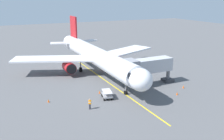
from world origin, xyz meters
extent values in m
plane|color=#565659|center=(0.00, 0.00, 0.00)|extent=(220.00, 220.00, 0.00)
cube|color=yellow|center=(1.49, 8.91, 0.01)|extent=(0.62, 40.00, 0.01)
cylinder|color=white|center=(1.49, 2.91, 4.10)|extent=(4.12, 34.03, 3.80)
ellipsoid|color=white|center=(1.31, 21.11, 4.10)|extent=(3.65, 4.03, 3.61)
cone|color=white|center=(1.66, -15.59, 4.10)|extent=(3.45, 3.03, 3.42)
cube|color=black|center=(1.33, 19.71, 4.65)|extent=(3.25, 1.63, 0.90)
cube|color=white|center=(-7.00, -0.89, 3.50)|extent=(17.74, 11.34, 0.36)
cylinder|color=red|center=(-4.30, 1.85, 2.00)|extent=(2.33, 3.42, 2.30)
cylinder|color=black|center=(-4.32, 3.60, 2.00)|extent=(2.10, 0.22, 2.10)
cube|color=white|center=(10.05, -0.73, 3.50)|extent=(17.77, 11.08, 0.36)
cylinder|color=red|center=(7.30, 1.96, 2.00)|extent=(2.33, 3.42, 2.30)
cylinder|color=black|center=(7.28, 3.71, 2.00)|extent=(2.10, 0.22, 2.10)
cube|color=red|center=(1.63, -12.59, 7.90)|extent=(0.41, 4.80, 7.20)
cube|color=white|center=(-1.57, -12.32, 4.70)|extent=(6.83, 4.31, 0.24)
cube|color=white|center=(4.83, -12.26, 4.70)|extent=(6.83, 4.21, 0.24)
cylinder|color=slate|center=(1.36, 16.41, 1.73)|extent=(0.24, 0.24, 2.77)
cylinder|color=black|center=(1.36, 16.41, 0.35)|extent=(0.46, 0.70, 0.70)
cylinder|color=slate|center=(-1.09, -0.12, 1.94)|extent=(0.24, 0.24, 2.77)
cylinder|color=black|center=(-1.09, -0.12, 0.55)|extent=(0.46, 1.10, 1.10)
cylinder|color=slate|center=(4.11, -0.07, 1.94)|extent=(0.24, 0.24, 2.77)
cylinder|color=black|center=(4.11, -0.07, 0.55)|extent=(0.46, 1.10, 1.10)
cube|color=#B7B7BC|center=(-5.12, 13.85, 3.90)|extent=(9.02, 2.69, 2.50)
cube|color=gray|center=(-0.62, 13.89, 3.90)|extent=(2.83, 3.23, 3.00)
cylinder|color=slate|center=(-9.62, 13.80, 1.95)|extent=(0.70, 0.70, 3.90)
cube|color=#333338|center=(-9.62, 13.80, 0.30)|extent=(2.00, 2.00, 0.60)
cylinder|color=#23232D|center=(9.12, 19.42, 0.44)|extent=(0.26, 0.26, 0.88)
cube|color=orange|center=(9.12, 19.42, 1.18)|extent=(0.44, 0.44, 0.60)
cube|color=silver|center=(9.12, 19.42, 1.18)|extent=(0.46, 0.46, 0.10)
sphere|color=tan|center=(9.12, 19.42, 1.60)|extent=(0.22, 0.22, 0.22)
cylinder|color=#23232D|center=(-1.69, 12.08, 0.44)|extent=(0.26, 0.26, 0.88)
cube|color=orange|center=(-1.69, 12.08, 1.18)|extent=(0.44, 0.44, 0.60)
cube|color=silver|center=(-1.69, 12.08, 1.18)|extent=(0.46, 0.46, 0.10)
sphere|color=brown|center=(-1.69, 12.08, 1.60)|extent=(0.22, 0.22, 0.22)
cube|color=#9E9EA3|center=(4.99, 16.56, 0.56)|extent=(1.92, 2.84, 0.24)
cube|color=silver|center=(4.99, 16.56, 1.23)|extent=(1.92, 2.84, 0.08)
cylinder|color=slate|center=(4.64, 17.86, 0.96)|extent=(0.06, 0.06, 0.55)
cylinder|color=slate|center=(5.85, 17.60, 0.96)|extent=(0.06, 0.06, 0.55)
cylinder|color=slate|center=(4.13, 15.52, 0.96)|extent=(0.06, 0.06, 0.55)
cylinder|color=slate|center=(5.35, 15.26, 0.96)|extent=(0.06, 0.06, 0.55)
cylinder|color=black|center=(4.56, 17.63, 0.22)|extent=(0.34, 0.48, 0.44)
cylinder|color=black|center=(5.83, 17.35, 0.22)|extent=(0.34, 0.48, 0.44)
cylinder|color=black|center=(4.16, 15.77, 0.22)|extent=(0.34, 0.48, 0.44)
cylinder|color=black|center=(5.43, 15.49, 0.22)|extent=(0.34, 0.48, 0.44)
cone|color=#F2590F|center=(-9.90, 18.22, 0.28)|extent=(0.32, 0.32, 0.55)
cone|color=#F2590F|center=(14.28, 14.10, 0.28)|extent=(0.32, 0.32, 0.55)
cone|color=#F2590F|center=(-6.63, 20.42, 0.28)|extent=(0.32, 0.32, 0.55)
cone|color=#F2590F|center=(5.31, 14.03, 0.28)|extent=(0.32, 0.32, 0.55)
camera|label=1|loc=(21.04, 52.65, 16.46)|focal=40.49mm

